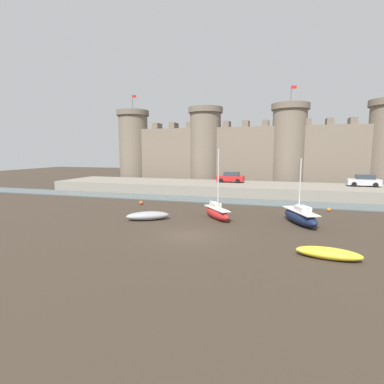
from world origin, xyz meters
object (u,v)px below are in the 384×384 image
(mooring_buoy_off_centre, at_px, (141,203))
(car_quay_east, at_px, (364,181))
(rowboat_foreground_centre, at_px, (328,253))
(sailboat_midflat_left, at_px, (300,216))
(mooring_buoy_near_channel, at_px, (329,210))
(car_quay_centre_east, at_px, (231,177))
(sailboat_foreground_left, at_px, (217,212))
(rowboat_near_channel_left, at_px, (148,216))

(mooring_buoy_off_centre, bearing_deg, car_quay_east, 28.13)
(rowboat_foreground_centre, bearing_deg, car_quay_east, 73.76)
(mooring_buoy_off_centre, xyz_separation_m, car_quay_east, (26.41, 14.12, 2.03))
(rowboat_foreground_centre, relative_size, mooring_buoy_off_centre, 8.41)
(sailboat_midflat_left, height_order, car_quay_east, sailboat_midflat_left)
(mooring_buoy_near_channel, relative_size, car_quay_centre_east, 0.09)
(mooring_buoy_near_channel, distance_m, mooring_buoy_off_centre, 20.66)
(mooring_buoy_near_channel, bearing_deg, sailboat_midflat_left, -115.34)
(car_quay_centre_east, distance_m, car_quay_east, 18.24)
(mooring_buoy_near_channel, relative_size, car_quay_east, 0.09)
(car_quay_centre_east, bearing_deg, mooring_buoy_near_channel, -44.44)
(sailboat_foreground_left, distance_m, rowboat_foreground_centre, 11.82)
(car_quay_east, bearing_deg, sailboat_midflat_left, -115.78)
(rowboat_near_channel_left, distance_m, mooring_buoy_off_centre, 8.12)
(rowboat_near_channel_left, relative_size, sailboat_foreground_left, 0.62)
(sailboat_foreground_left, distance_m, car_quay_east, 24.99)
(rowboat_near_channel_left, relative_size, sailboat_midflat_left, 0.71)
(car_quay_east, bearing_deg, mooring_buoy_off_centre, -151.87)
(mooring_buoy_near_channel, xyz_separation_m, mooring_buoy_off_centre, (-20.55, -2.11, 0.03))
(sailboat_midflat_left, distance_m, rowboat_foreground_centre, 8.46)
(mooring_buoy_off_centre, height_order, car_quay_east, car_quay_east)
(sailboat_midflat_left, distance_m, mooring_buoy_near_channel, 7.47)
(sailboat_midflat_left, height_order, mooring_buoy_near_channel, sailboat_midflat_left)
(sailboat_midflat_left, relative_size, car_quay_east, 1.36)
(sailboat_midflat_left, distance_m, mooring_buoy_off_centre, 17.97)
(sailboat_foreground_left, bearing_deg, mooring_buoy_off_centre, 154.87)
(mooring_buoy_near_channel, bearing_deg, mooring_buoy_off_centre, -174.13)
(mooring_buoy_near_channel, height_order, car_quay_east, car_quay_east)
(car_quay_centre_east, bearing_deg, rowboat_near_channel_left, -100.70)
(rowboat_foreground_centre, distance_m, mooring_buoy_off_centre, 22.62)
(rowboat_near_channel_left, relative_size, mooring_buoy_near_channel, 10.62)
(sailboat_midflat_left, xyz_separation_m, mooring_buoy_off_centre, (-17.36, 4.62, -0.46))
(sailboat_midflat_left, bearing_deg, mooring_buoy_near_channel, 64.66)
(rowboat_foreground_centre, relative_size, mooring_buoy_near_channel, 9.96)
(car_quay_centre_east, relative_size, car_quay_east, 1.00)
(sailboat_foreground_left, height_order, rowboat_foreground_centre, sailboat_foreground_left)
(rowboat_foreground_centre, distance_m, car_quay_centre_east, 29.22)
(car_quay_east, bearing_deg, rowboat_near_channel_left, -136.54)
(rowboat_near_channel_left, relative_size, rowboat_foreground_centre, 1.07)
(rowboat_near_channel_left, distance_m, sailboat_midflat_left, 13.41)
(sailboat_foreground_left, xyz_separation_m, mooring_buoy_near_channel, (10.47, 6.84, -0.44))
(mooring_buoy_off_centre, bearing_deg, mooring_buoy_near_channel, 5.87)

